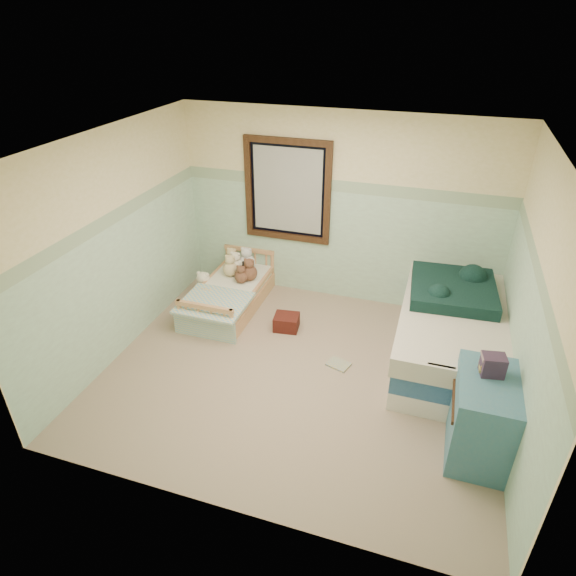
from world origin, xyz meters
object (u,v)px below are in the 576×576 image
(twin_bed_frame, at_px, (448,349))
(dresser, at_px, (482,417))
(red_pillow, at_px, (286,322))
(floor_book, at_px, (339,364))
(toddler_bed_frame, at_px, (230,300))
(plush_floor_cream, at_px, (204,290))
(plush_floor_tan, at_px, (207,304))

(twin_bed_frame, relative_size, dresser, 2.72)
(red_pillow, relative_size, floor_book, 1.24)
(toddler_bed_frame, bearing_deg, plush_floor_cream, 169.20)
(plush_floor_tan, height_order, red_pillow, plush_floor_tan)
(plush_floor_cream, distance_m, dresser, 3.92)
(toddler_bed_frame, height_order, floor_book, toddler_bed_frame)
(twin_bed_frame, distance_m, dresser, 1.41)
(plush_floor_tan, xyz_separation_m, dresser, (3.35, -1.37, 0.28))
(toddler_bed_frame, distance_m, plush_floor_cream, 0.43)
(twin_bed_frame, xyz_separation_m, red_pillow, (-1.94, -0.03, -0.02))
(plush_floor_cream, relative_size, twin_bed_frame, 0.13)
(toddler_bed_frame, height_order, plush_floor_cream, plush_floor_cream)
(toddler_bed_frame, xyz_separation_m, plush_floor_tan, (-0.23, -0.22, 0.02))
(plush_floor_tan, bearing_deg, toddler_bed_frame, 43.17)
(plush_floor_tan, relative_size, red_pillow, 0.79)
(dresser, bearing_deg, plush_floor_tan, 157.74)
(plush_floor_cream, bearing_deg, dresser, -25.28)
(toddler_bed_frame, bearing_deg, red_pillow, -16.90)
(toddler_bed_frame, relative_size, floor_book, 6.22)
(plush_floor_tan, relative_size, floor_book, 0.98)
(red_pillow, bearing_deg, plush_floor_cream, 165.04)
(toddler_bed_frame, relative_size, plush_floor_cream, 5.43)
(toddler_bed_frame, xyz_separation_m, twin_bed_frame, (2.83, -0.24, 0.01))
(plush_floor_tan, relative_size, twin_bed_frame, 0.11)
(plush_floor_cream, bearing_deg, floor_book, -22.40)
(red_pillow, bearing_deg, floor_book, -33.12)
(twin_bed_frame, distance_m, floor_book, 1.28)
(twin_bed_frame, height_order, red_pillow, twin_bed_frame)
(dresser, height_order, floor_book, dresser)
(toddler_bed_frame, bearing_deg, twin_bed_frame, -4.86)
(plush_floor_tan, distance_m, dresser, 3.63)
(plush_floor_tan, bearing_deg, red_pillow, -2.47)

